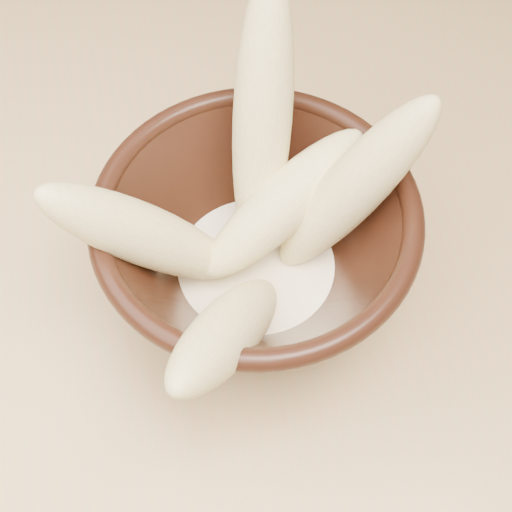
# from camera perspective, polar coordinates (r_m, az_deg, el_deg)

# --- Properties ---
(bowl) EXTENTS (0.18, 0.18, 0.10)m
(bowl) POSITION_cam_1_polar(r_m,az_deg,el_deg) (0.42, -0.00, 0.61)
(bowl) COLOR black
(bowl) RESTS_ON table
(milk_puddle) EXTENTS (0.10, 0.10, 0.01)m
(milk_puddle) POSITION_cam_1_polar(r_m,az_deg,el_deg) (0.44, -0.00, -1.07)
(milk_puddle) COLOR #FFEFCD
(milk_puddle) RESTS_ON bowl
(banana_upright) EXTENTS (0.07, 0.12, 0.16)m
(banana_upright) POSITION_cam_1_polar(r_m,az_deg,el_deg) (0.41, 0.51, 10.88)
(banana_upright) COLOR tan
(banana_upright) RESTS_ON bowl
(banana_left) EXTENTS (0.12, 0.04, 0.12)m
(banana_left) POSITION_cam_1_polar(r_m,az_deg,el_deg) (0.39, -8.86, 1.65)
(banana_left) COLOR tan
(banana_left) RESTS_ON bowl
(banana_right) EXTENTS (0.11, 0.04, 0.14)m
(banana_right) POSITION_cam_1_polar(r_m,az_deg,el_deg) (0.40, 7.73, 5.37)
(banana_right) COLOR tan
(banana_right) RESTS_ON bowl
(banana_across) EXTENTS (0.13, 0.08, 0.08)m
(banana_across) POSITION_cam_1_polar(r_m,az_deg,el_deg) (0.41, 2.19, 4.17)
(banana_across) COLOR tan
(banana_across) RESTS_ON bowl
(banana_front) EXTENTS (0.10, 0.12, 0.11)m
(banana_front) POSITION_cam_1_polar(r_m,az_deg,el_deg) (0.37, -2.26, -6.06)
(banana_front) COLOR tan
(banana_front) RESTS_ON bowl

